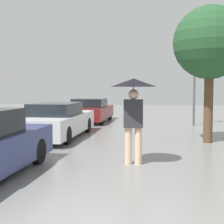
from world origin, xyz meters
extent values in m
cylinder|color=beige|center=(-0.35, 4.23, 0.42)|extent=(0.16, 0.16, 0.85)
cylinder|color=beige|center=(-0.12, 4.23, 0.42)|extent=(0.16, 0.16, 0.85)
cube|color=#2D2D33|center=(-0.24, 4.23, 1.17)|extent=(0.42, 0.25, 0.64)
sphere|color=beige|center=(-0.24, 4.23, 1.60)|extent=(0.23, 0.23, 0.23)
cylinder|color=#515456|center=(-0.24, 4.23, 1.44)|extent=(0.02, 0.02, 0.67)
cone|color=black|center=(-0.24, 4.23, 1.87)|extent=(1.05, 1.05, 0.18)
cylinder|color=black|center=(-2.42, 3.95, 0.29)|extent=(0.18, 0.58, 0.58)
cube|color=silver|center=(-3.24, 7.90, 0.48)|extent=(1.66, 4.60, 0.65)
cube|color=black|center=(-3.24, 7.67, 1.02)|extent=(1.41, 2.07, 0.42)
cylinder|color=black|center=(-3.99, 9.32, 0.28)|extent=(0.18, 0.57, 0.57)
cylinder|color=black|center=(-2.49, 9.32, 0.28)|extent=(0.18, 0.57, 0.57)
cylinder|color=black|center=(-3.99, 6.47, 0.28)|extent=(0.18, 0.57, 0.57)
cylinder|color=black|center=(-2.49, 6.47, 0.28)|extent=(0.18, 0.57, 0.57)
cube|color=maroon|center=(-3.21, 13.21, 0.48)|extent=(1.82, 4.10, 0.61)
cube|color=black|center=(-3.21, 13.01, 1.00)|extent=(1.54, 1.85, 0.43)
cylinder|color=black|center=(-4.03, 14.49, 0.32)|extent=(0.18, 0.63, 0.63)
cylinder|color=black|center=(-2.40, 14.49, 0.32)|extent=(0.18, 0.63, 0.63)
cylinder|color=black|center=(-4.03, 11.94, 0.32)|extent=(0.18, 0.63, 0.63)
cylinder|color=black|center=(-2.40, 11.94, 0.32)|extent=(0.18, 0.63, 0.63)
cylinder|color=brown|center=(1.90, 7.48, 1.27)|extent=(0.29, 0.29, 2.55)
sphere|color=#234C28|center=(1.90, 7.48, 3.18)|extent=(2.30, 2.30, 2.30)
cylinder|color=#515456|center=(1.96, 12.17, 2.26)|extent=(0.11, 0.11, 4.51)
sphere|color=beige|center=(1.96, 12.17, 4.61)|extent=(0.33, 0.33, 0.33)
camera|label=1|loc=(0.33, -2.82, 1.73)|focal=50.00mm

